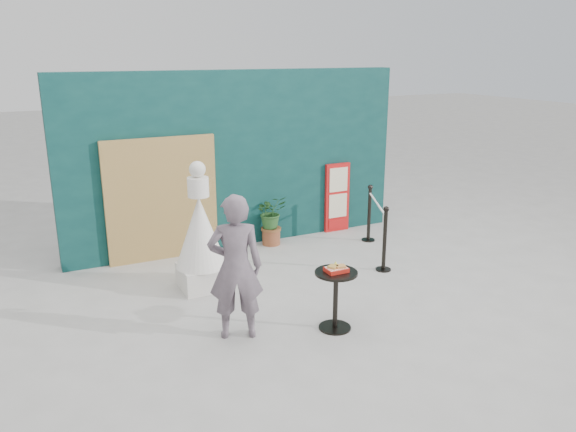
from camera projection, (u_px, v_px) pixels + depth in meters
The scene contains 10 objects.
ground at pixel (328, 312), 7.36m from camera, with size 60.00×60.00×0.00m, color #ADAAA5.
back_wall at pixel (238, 160), 9.65m from camera, with size 6.00×0.30×3.00m, color #0B3232.
bamboo_fence at pixel (162, 200), 9.01m from camera, with size 1.80×0.08×2.00m, color tan.
woman at pixel (236, 267), 6.52m from camera, with size 0.64×0.42×1.76m, color slate.
menu_board at pixel (337, 198), 10.53m from camera, with size 0.50×0.07×1.30m.
statue at pixel (200, 238), 7.92m from camera, with size 0.72×0.72×1.86m.
cafe_table at pixel (336, 291), 6.80m from camera, with size 0.52×0.52×0.75m.
food_basket at pixel (336, 269), 6.72m from camera, with size 0.26×0.19×0.11m.
planter at pixel (271, 216), 9.80m from camera, with size 0.52×0.45×0.89m.
stanchion_barrier at pixel (376, 226), 9.33m from camera, with size 0.84×1.54×1.03m.
Camera 1 is at (-3.45, -5.77, 3.29)m, focal length 35.00 mm.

